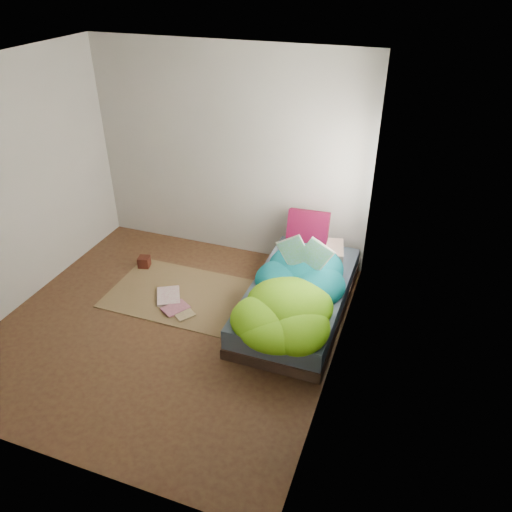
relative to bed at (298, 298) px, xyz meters
The scene contains 12 objects.
ground 1.43m from the bed, 149.45° to the right, with size 3.50×3.50×0.00m, color #47271B.
room_walls 2.02m from the bed, 149.42° to the right, with size 3.54×3.54×2.62m.
bed is the anchor object (origin of this frame).
duvet 0.41m from the bed, 90.00° to the right, with size 0.96×1.84×0.34m, color #075C6D, non-canonical shape.
rug 1.39m from the bed, behind, with size 1.60×1.10×0.01m, color brown.
pillow_floral 0.75m from the bed, 84.69° to the left, with size 0.52×0.32×0.12m, color white.
pillow_magenta 0.90m from the bed, 98.78° to the left, with size 0.48×0.15×0.48m, color #440424.
open_book 0.66m from the bed, 55.01° to the left, with size 0.48×0.10×0.29m, color #34872C, non-canonical shape.
wooden_box 2.07m from the bed, behind, with size 0.13×0.13×0.13m, color #35130C.
floor_book_a 1.61m from the bed, 168.02° to the right, with size 0.26×0.35×0.03m, color silver.
floor_book_b 1.43m from the bed, 163.73° to the right, with size 0.21×0.28×0.03m, color #C87387.
floor_book_c 1.36m from the bed, 155.42° to the right, with size 0.20×0.27×0.02m, color tan.
Camera 1 is at (2.28, -3.57, 3.42)m, focal length 35.00 mm.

